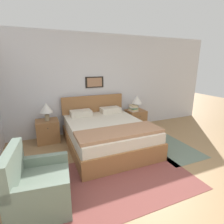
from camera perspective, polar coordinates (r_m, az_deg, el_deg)
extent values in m
plane|color=#99754C|center=(2.78, 20.12, -26.87)|extent=(16.00, 16.00, 0.00)
cube|color=silver|center=(4.84, -4.44, 9.06)|extent=(7.18, 0.06, 2.60)
cube|color=black|center=(4.76, -5.73, 9.66)|extent=(0.50, 0.02, 0.29)
cube|color=#9E7051|center=(4.74, -5.68, 9.65)|extent=(0.41, 0.00, 0.23)
cube|color=brown|center=(3.13, 4.46, -20.36)|extent=(2.18, 1.56, 0.01)
cube|color=slate|center=(4.30, 17.76, -10.50)|extent=(0.91, 1.53, 0.01)
cube|color=#936038|center=(4.04, -1.59, -9.30)|extent=(1.68, 2.09, 0.28)
cube|color=#936038|center=(3.14, 5.37, -13.41)|extent=(1.68, 0.06, 0.08)
cube|color=beige|center=(3.94, -1.62, -5.57)|extent=(1.61, 2.01, 0.28)
cube|color=#936038|center=(4.75, -6.13, 2.67)|extent=(1.68, 0.06, 0.46)
cube|color=#9E7051|center=(3.31, 2.51, -6.51)|extent=(1.65, 0.59, 0.06)
cube|color=beige|center=(4.48, -10.14, -0.36)|extent=(0.52, 0.32, 0.14)
cube|color=beige|center=(4.71, -0.56, 0.67)|extent=(0.52, 0.32, 0.14)
cube|color=slate|center=(2.71, -21.87, -22.87)|extent=(0.82, 0.87, 0.40)
cube|color=slate|center=(2.54, -29.88, -15.29)|extent=(0.21, 0.80, 0.44)
cube|color=slate|center=(2.85, -21.78, -14.33)|extent=(0.73, 0.19, 0.14)
cube|color=slate|center=(2.27, -23.43, -22.77)|extent=(0.73, 0.19, 0.14)
cube|color=#936038|center=(4.53, -20.22, -5.80)|extent=(0.52, 0.47, 0.53)
sphere|color=#332D28|center=(4.25, -20.21, -5.05)|extent=(0.02, 0.02, 0.02)
cube|color=#936038|center=(5.20, 7.68, -2.26)|extent=(0.52, 0.47, 0.53)
sphere|color=#332D28|center=(4.95, 9.18, -1.40)|extent=(0.02, 0.02, 0.02)
cylinder|color=gray|center=(4.39, -20.41, -1.76)|extent=(0.11, 0.11, 0.15)
cylinder|color=gray|center=(4.37, -20.54, -0.46)|extent=(0.02, 0.02, 0.06)
cone|color=silver|center=(4.33, -20.71, 1.32)|extent=(0.30, 0.30, 0.22)
cylinder|color=gray|center=(5.09, 8.06, 1.31)|extent=(0.11, 0.11, 0.15)
cylinder|color=gray|center=(5.06, 8.10, 2.45)|extent=(0.02, 0.02, 0.06)
cone|color=silver|center=(5.03, 8.16, 4.01)|extent=(0.30, 0.30, 0.22)
cube|color=silver|center=(5.02, 6.92, 0.48)|extent=(0.21, 0.26, 0.03)
cube|color=beige|center=(5.02, 6.93, 0.82)|extent=(0.19, 0.28, 0.03)
cube|color=#4C7551|center=(5.01, 6.95, 1.24)|extent=(0.18, 0.23, 0.04)
cube|color=silver|center=(5.00, 6.96, 1.68)|extent=(0.24, 0.24, 0.04)
cube|color=beige|center=(4.99, 6.98, 2.09)|extent=(0.16, 0.28, 0.03)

